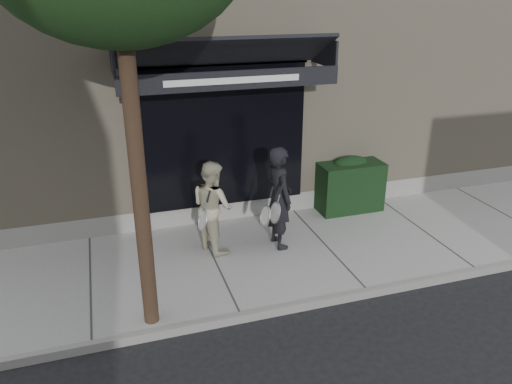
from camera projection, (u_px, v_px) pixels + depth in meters
name	position (u px, v px, depth m)	size (l,w,h in m)	color
ground	(324.00, 249.00, 8.96)	(80.00, 80.00, 0.00)	black
sidewalk	(324.00, 246.00, 8.93)	(20.00, 3.00, 0.12)	gray
curb	(367.00, 293.00, 7.56)	(20.00, 0.10, 0.14)	gray
building_facade	(244.00, 58.00, 12.27)	(14.30, 8.04, 5.64)	tan
hedge	(349.00, 184.00, 10.11)	(1.30, 0.70, 1.14)	black
pedestrian_front	(279.00, 198.00, 8.53)	(0.70, 0.85, 1.82)	black
pedestrian_back	(212.00, 206.00, 8.45)	(0.86, 0.95, 1.61)	#BEB898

